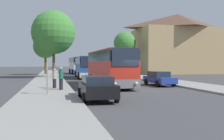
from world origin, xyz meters
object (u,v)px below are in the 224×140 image
bus_stop_sign (47,73)px  pedestrian_waiting_near (54,78)px  bus_front (109,67)px  bus_middle (86,67)px  bus_rear (77,65)px  tree_left_near (45,46)px  tree_right_near (125,43)px  pedestrian_waiting_far (61,78)px  tree_left_far (53,32)px  parked_car_left_curb (97,87)px  parked_car_right_near (159,78)px

bus_stop_sign → pedestrian_waiting_near: (0.53, 4.15, -0.60)m
bus_front → bus_middle: size_ratio=0.98×
bus_rear → tree_left_near: 8.08m
tree_left_near → tree_right_near: size_ratio=0.93×
pedestrian_waiting_far → tree_left_far: tree_left_far is taller
parked_car_left_curb → tree_left_far: (-2.35, 25.11, 6.15)m
bus_stop_sign → pedestrian_waiting_near: size_ratio=1.39×
bus_middle → bus_stop_sign: bearing=-101.9°
bus_front → bus_middle: bearing=90.7°
parked_car_right_near → pedestrian_waiting_far: (-9.74, -3.37, 0.32)m
bus_front → parked_car_right_near: 5.13m
pedestrian_waiting_near → bus_rear: bearing=-146.3°
bus_stop_sign → pedestrian_waiting_far: bus_stop_sign is taller
bus_stop_sign → bus_rear: bearing=81.4°
pedestrian_waiting_far → bus_rear: bearing=-173.1°
parked_car_right_near → bus_middle: bearing=-73.7°
parked_car_left_curb → bus_rear: bearing=87.3°
pedestrian_waiting_near → tree_left_far: 19.39m
bus_stop_sign → parked_car_right_near: bearing=29.5°
bus_rear → pedestrian_waiting_far: bus_rear is taller
parked_car_right_near → tree_right_near: bearing=-100.9°
tree_left_far → tree_right_near: size_ratio=1.21×
bus_rear → parked_car_left_curb: 40.01m
pedestrian_waiting_near → tree_right_near: bearing=-164.2°
pedestrian_waiting_far → parked_car_left_curb: bearing=35.2°
pedestrian_waiting_far → tree_left_near: 31.91m
bus_middle → pedestrian_waiting_far: bearing=-100.9°
bus_front → tree_right_near: bearing=70.0°
parked_car_right_near → bus_stop_sign: size_ratio=1.93×
bus_middle → tree_left_near: 14.47m
bus_middle → parked_car_left_curb: 24.42m
bus_middle → bus_stop_sign: 22.44m
bus_front → bus_stop_sign: 9.01m
bus_middle → tree_left_far: tree_left_far is taller
bus_front → pedestrian_waiting_near: 6.01m
bus_rear → tree_right_near: (8.95, -5.31, 4.38)m
pedestrian_waiting_near → tree_left_near: tree_left_near is taller
bus_middle → tree_right_near: tree_right_near is taller
bus_front → tree_right_near: 27.06m
bus_front → tree_right_near: tree_right_near is taller
pedestrian_waiting_far → tree_left_near: bearing=-162.1°
bus_front → parked_car_left_curb: (-2.83, -9.38, -1.07)m
pedestrian_waiting_near → tree_left_near: 30.47m
tree_right_near → pedestrian_waiting_near: bearing=-116.7°
bus_rear → tree_left_far: size_ratio=1.07×
bus_rear → parked_car_right_near: size_ratio=2.44×
tree_left_far → tree_right_near: (13.97, 9.49, -0.69)m
bus_middle → parked_car_left_curb: (-2.43, -24.28, -0.94)m
bus_stop_sign → tree_left_far: 23.24m
bus_front → bus_middle: (-0.39, 14.89, -0.13)m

